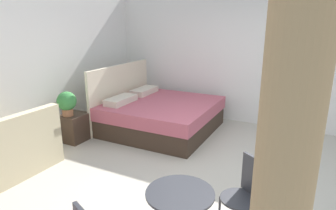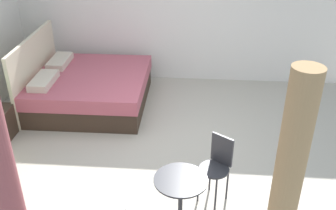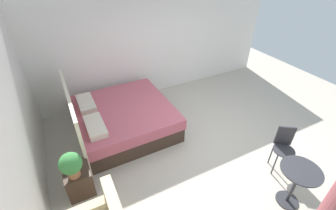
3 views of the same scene
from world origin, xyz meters
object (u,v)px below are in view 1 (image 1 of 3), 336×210
object	(u,v)px
cafe_chair_near_couch	(246,191)
couch	(3,157)
bed	(159,114)
nightstand	(75,127)
potted_plant	(67,102)

from	to	relation	value
cafe_chair_near_couch	couch	bearing A→B (deg)	95.26
cafe_chair_near_couch	bed	bearing A→B (deg)	44.14
nightstand	cafe_chair_near_couch	world-z (taller)	cafe_chair_near_couch
potted_plant	cafe_chair_near_couch	bearing A→B (deg)	-106.87
couch	cafe_chair_near_couch	bearing A→B (deg)	-84.74
bed	nightstand	world-z (taller)	bed
couch	cafe_chair_near_couch	distance (m)	3.29
potted_plant	cafe_chair_near_couch	size ratio (longest dim) A/B	0.50
potted_plant	nightstand	bearing A→B (deg)	-16.41
couch	bed	bearing A→B (deg)	-21.27
potted_plant	couch	bearing A→B (deg)	-175.46
couch	potted_plant	distance (m)	1.40
bed	potted_plant	xyz separation A→B (m)	(-1.30, 1.13, 0.42)
potted_plant	bed	bearing A→B (deg)	-40.99
nightstand	cafe_chair_near_couch	size ratio (longest dim) A/B	0.57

